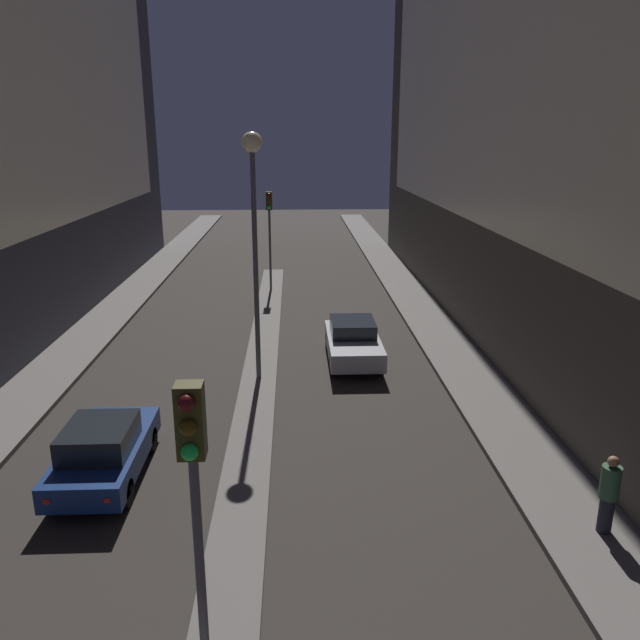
{
  "coord_description": "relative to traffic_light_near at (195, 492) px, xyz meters",
  "views": [
    {
      "loc": [
        1.19,
        -3.83,
        7.79
      ],
      "look_at": [
        2.26,
        20.87,
        0.5
      ],
      "focal_mm": 35.0,
      "sensor_mm": 36.0,
      "label": 1
    }
  ],
  "objects": [
    {
      "name": "car_left_lane",
      "position": [
        -3.29,
        6.8,
        -3.03
      ],
      "size": [
        1.75,
        4.07,
        1.5
      ],
      "color": "navy",
      "rests_on": "ground"
    },
    {
      "name": "median_strip",
      "position": [
        0.0,
        14.31,
        -3.72
      ],
      "size": [
        1.16,
        31.97,
        0.13
      ],
      "color": "#66605B",
      "rests_on": "ground"
    },
    {
      "name": "traffic_light_mid",
      "position": [
        0.0,
        25.28,
        0.0
      ],
      "size": [
        0.32,
        0.42,
        5.01
      ],
      "color": "#4C4C51",
      "rests_on": "median_strip"
    },
    {
      "name": "car_right_lane",
      "position": [
        3.29,
        14.61,
        -3.03
      ],
      "size": [
        1.83,
        4.17,
        1.47
      ],
      "color": "#B2B2B7",
      "rests_on": "ground"
    },
    {
      "name": "street_lamp",
      "position": [
        0.0,
        12.85,
        2.13
      ],
      "size": [
        0.61,
        0.61,
        7.81
      ],
      "color": "#4C4C51",
      "rests_on": "median_strip"
    },
    {
      "name": "traffic_light_near",
      "position": [
        0.0,
        0.0,
        0.0
      ],
      "size": [
        0.32,
        0.42,
        5.01
      ],
      "color": "#4C4C51",
      "rests_on": "median_strip"
    },
    {
      "name": "pedestrian_on_right_sidewalk",
      "position": [
        7.37,
        4.08,
        -2.75
      ],
      "size": [
        0.38,
        0.38,
        1.67
      ],
      "color": "black",
      "rests_on": "sidewalk_right"
    }
  ]
}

